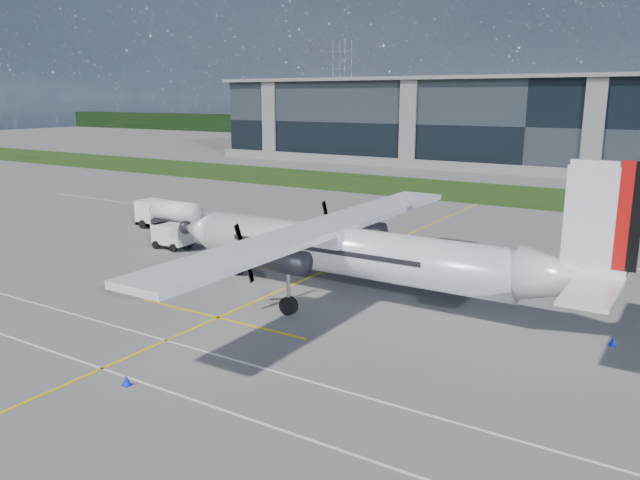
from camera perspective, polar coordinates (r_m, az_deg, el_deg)
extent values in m
plane|color=#5E5C59|center=(76.61, 12.25, 3.52)|extent=(400.00, 400.00, 0.00)
cube|color=#203E10|center=(84.09, 14.14, 4.26)|extent=(400.00, 18.00, 0.04)
cube|color=black|center=(114.16, 19.51, 9.90)|extent=(120.00, 20.00, 15.00)
cube|color=black|center=(173.29, 23.97, 8.85)|extent=(400.00, 6.00, 6.00)
cube|color=yellow|center=(48.53, 3.26, -1.60)|extent=(0.20, 70.00, 0.01)
cube|color=white|center=(33.20, -22.60, -9.65)|extent=(90.00, 0.15, 0.01)
imported|color=#F25907|center=(53.98, -12.70, 0.73)|extent=(0.85, 1.00, 2.09)
cone|color=#0D1FE4|center=(48.35, -10.44, -1.55)|extent=(0.36, 0.36, 0.50)
cone|color=#0D1FE4|center=(46.08, -12.51, -2.37)|extent=(0.36, 0.36, 0.50)
cone|color=#0D1FE4|center=(28.89, -17.28, -12.11)|extent=(0.36, 0.36, 0.50)
cone|color=#0D1FE4|center=(34.93, 25.22, -8.34)|extent=(0.36, 0.36, 0.50)
cone|color=#0D1FE4|center=(48.14, -11.96, -1.69)|extent=(0.36, 0.36, 0.50)
cone|color=#0D1FE4|center=(52.99, 9.17, -0.23)|extent=(0.36, 0.36, 0.50)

